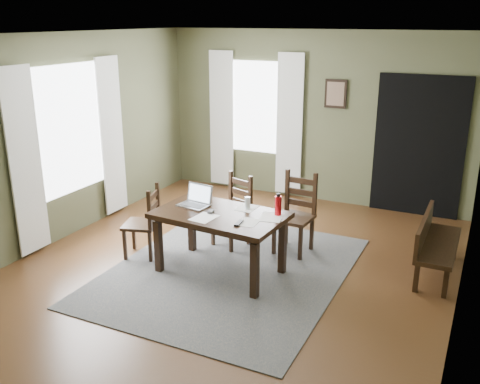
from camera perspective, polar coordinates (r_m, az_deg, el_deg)
The scene contains 25 objects.
ground at distance 6.42m, azimuth -1.17°, elevation -8.45°, with size 5.00×6.00×0.01m.
room_shell at distance 5.84m, azimuth -1.29°, elevation 7.61°, with size 5.02×6.02×2.71m.
rug at distance 6.42m, azimuth -1.17°, elevation -8.36°, with size 2.60×3.20×0.01m.
dining_table at distance 6.13m, azimuth -2.15°, elevation -3.04°, with size 1.53×0.98×0.74m.
chair_end at distance 6.72m, azimuth -10.14°, elevation -3.24°, with size 0.50×0.50×0.91m.
chair_back_left at distance 6.97m, azimuth -0.71°, elevation -2.09°, with size 0.51×0.51×0.94m.
chair_back_right at distance 6.79m, azimuth 5.94°, elevation -2.37°, with size 0.48×0.48×1.02m.
bench at distance 6.58m, azimuth 19.93°, elevation -4.87°, with size 0.40×1.24×0.70m.
laptop at distance 6.35m, azimuth -4.68°, elevation -0.85°, with size 0.39×0.33×0.24m.
computer_mouse at distance 6.10m, azimuth -3.13°, elevation -2.11°, with size 0.05×0.09×0.03m, color #3F3F42.
tv_remote at distance 5.78m, azimuth -0.12°, elevation -3.32°, with size 0.05×0.18×0.02m, color black.
drinking_glass at distance 6.20m, azimuth 0.81°, elevation -1.18°, with size 0.07×0.07×0.14m, color silver.
water_bottle at distance 6.00m, azimuth 4.09°, elevation -1.42°, with size 0.09×0.09×0.26m.
paper_b at distance 5.82m, azimuth 0.90°, elevation -3.25°, with size 0.20×0.27×0.00m, color white.
paper_c at distance 6.25m, azimuth 0.73°, elevation -1.70°, with size 0.21×0.28×0.00m, color white.
paper_d at distance 5.98m, azimuth 3.37°, elevation -2.69°, with size 0.24×0.31×0.00m, color white.
paper_e at distance 5.96m, azimuth -3.84°, elevation -2.75°, with size 0.23×0.30×0.00m, color white.
window_left at distance 7.49m, azimuth -17.76°, elevation 6.35°, with size 0.01×1.30×1.70m.
window_back at distance 8.97m, azimuth 1.65°, elevation 9.04°, with size 1.00×0.01×1.50m.
curtain_left_near at distance 6.96m, azimuth -21.93°, elevation 2.93°, with size 0.03×0.48×2.30m.
curtain_left_far at distance 8.12m, azimuth -13.51°, elevation 5.78°, with size 0.03×0.48×2.30m.
curtain_back_left at distance 9.25m, azimuth -1.98°, elevation 7.74°, with size 0.44×0.03×2.30m.
curtain_back_right at distance 8.75m, azimuth 5.29°, elevation 7.08°, with size 0.44×0.03×2.30m.
framed_picture at distance 8.47m, azimuth 10.17°, elevation 10.27°, with size 0.34×0.03×0.44m.
doorway_back at distance 8.35m, azimuth 18.53°, elevation 4.61°, with size 1.30×0.03×2.10m.
Camera 1 is at (2.60, -5.12, 2.87)m, focal length 40.00 mm.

